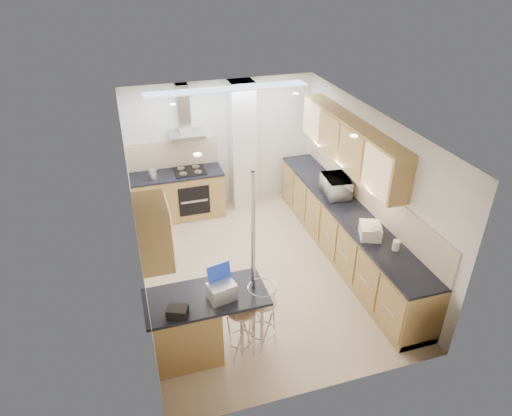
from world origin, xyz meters
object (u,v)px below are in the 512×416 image
object	(u,v)px
bar_stool_end	(262,316)
bread_bin	(370,231)
microwave	(336,186)
laptop	(222,291)
bar_stool_near	(242,325)

from	to	relation	value
bar_stool_end	bread_bin	world-z (taller)	bread_bin
microwave	laptop	bearing A→B (deg)	134.81
microwave	bar_stool_near	xyz separation A→B (m)	(-2.22, -2.03, -0.62)
bar_stool_end	bread_bin	distance (m)	2.02
bar_stool_near	bread_bin	xyz separation A→B (m)	(2.13, 0.72, 0.55)
bread_bin	microwave	bearing A→B (deg)	107.57
bar_stool_near	bread_bin	distance (m)	2.31
microwave	bar_stool_near	world-z (taller)	microwave
bar_stool_end	bread_bin	bearing A→B (deg)	-24.48
bar_stool_end	microwave	bearing A→B (deg)	1.53
bar_stool_near	bar_stool_end	bearing A→B (deg)	-4.12
laptop	bread_bin	size ratio (longest dim) A/B	0.86
bar_stool_end	bar_stool_near	bearing A→B (deg)	148.94
laptop	bar_stool_end	bearing A→B (deg)	-7.51
bar_stool_near	bread_bin	world-z (taller)	bread_bin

